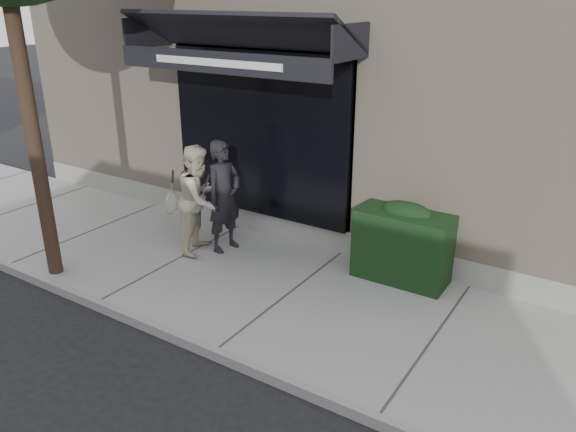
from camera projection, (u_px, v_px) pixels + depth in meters
The scene contains 7 objects.
ground at pixel (289, 301), 7.62m from camera, with size 80.00×80.00×0.00m, color black.
sidewalk at pixel (289, 297), 7.60m from camera, with size 20.00×3.00×0.12m, color gray.
curb at pixel (216, 354), 6.38m from camera, with size 20.00×0.10×0.14m, color gray.
building_facade at pixel (431, 60), 10.49m from camera, with size 14.30×8.04×5.64m.
hedge at pixel (404, 243), 7.80m from camera, with size 1.30×0.70×1.14m.
pedestrian_front at pixel (224, 196), 8.59m from camera, with size 0.81×0.84×1.75m.
pedestrian_back at pixel (199, 199), 8.57m from camera, with size 0.83×0.97×1.69m.
Camera 1 is at (3.58, -5.61, 3.89)m, focal length 35.00 mm.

